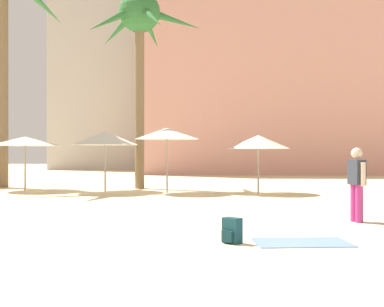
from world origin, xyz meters
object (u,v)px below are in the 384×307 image
palm_tree_far_left (140,27)px  beach_towel (302,242)px  cafe_umbrella_0 (25,141)px  backpack (232,231)px  cafe_umbrella_3 (258,142)px  cafe_umbrella_1 (167,134)px  person_far_right (357,181)px  cafe_umbrella_2 (105,138)px

palm_tree_far_left → beach_towel: palm_tree_far_left is taller
cafe_umbrella_0 → backpack: bearing=-55.0°
cafe_umbrella_3 → cafe_umbrella_0: bearing=174.4°
beach_towel → cafe_umbrella_1: bearing=108.0°
palm_tree_far_left → cafe_umbrella_1: size_ratio=3.39×
cafe_umbrella_3 → person_far_right: 7.84m
palm_tree_far_left → cafe_umbrella_0: bearing=-161.1°
cafe_umbrella_1 → backpack: cafe_umbrella_1 is taller
palm_tree_far_left → person_far_right: bearing=-57.8°
cafe_umbrella_0 → cafe_umbrella_3: cafe_umbrella_3 is taller
palm_tree_far_left → beach_towel: bearing=-69.5°
cafe_umbrella_3 → beach_towel: size_ratio=1.48×
beach_towel → backpack: 1.18m
beach_towel → cafe_umbrella_2: bearing=118.0°
cafe_umbrella_2 → person_far_right: size_ratio=1.59×
beach_towel → palm_tree_far_left: bearing=110.5°
palm_tree_far_left → cafe_umbrella_3: bearing=-26.5°
cafe_umbrella_1 → beach_towel: bearing=-72.0°
cafe_umbrella_0 → person_far_right: size_ratio=1.74×
cafe_umbrella_0 → beach_towel: bearing=-51.0°
cafe_umbrella_1 → palm_tree_far_left: bearing=120.6°
cafe_umbrella_3 → palm_tree_far_left: bearing=153.5°
cafe_umbrella_2 → cafe_umbrella_3: bearing=-6.0°
cafe_umbrella_3 → backpack: (-1.17, -10.35, -1.67)m
cafe_umbrella_0 → backpack: cafe_umbrella_0 is taller
palm_tree_far_left → person_far_right: size_ratio=5.13×
cafe_umbrella_0 → cafe_umbrella_2: cafe_umbrella_2 is taller
cafe_umbrella_0 → beach_towel: cafe_umbrella_0 is taller
cafe_umbrella_0 → backpack: size_ratio=6.61×
cafe_umbrella_0 → cafe_umbrella_2: size_ratio=1.10×
palm_tree_far_left → cafe_umbrella_2: 5.10m
cafe_umbrella_1 → beach_towel: 11.01m
cafe_umbrella_3 → person_far_right: bearing=-78.4°
cafe_umbrella_1 → cafe_umbrella_2: cafe_umbrella_1 is taller
cafe_umbrella_3 → backpack: 10.55m
cafe_umbrella_0 → cafe_umbrella_3: (9.03, -0.88, -0.06)m
cafe_umbrella_2 → cafe_umbrella_0: bearing=175.3°
cafe_umbrella_1 → cafe_umbrella_3: (3.34, -0.03, -0.31)m
cafe_umbrella_3 → backpack: cafe_umbrella_3 is taller
cafe_umbrella_1 → person_far_right: cafe_umbrella_1 is taller
cafe_umbrella_2 → beach_towel: 12.46m
cafe_umbrella_0 → palm_tree_far_left: bearing=18.9°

